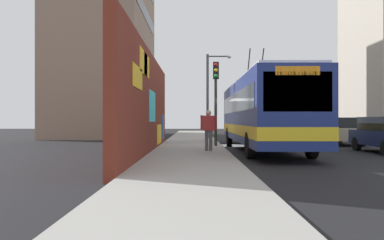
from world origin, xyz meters
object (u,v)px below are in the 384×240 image
(parked_car_champagne, at_px, (335,130))
(pedestrian_at_curb, at_px, (209,127))
(city_bus, at_px, (261,111))
(traffic_light, at_px, (216,89))
(street_lamp, at_px, (211,89))

(parked_car_champagne, bearing_deg, pedestrian_at_curb, 129.66)
(city_bus, height_order, traffic_light, city_bus)
(traffic_light, bearing_deg, city_bus, -105.15)
(parked_car_champagne, height_order, street_lamp, street_lamp)
(pedestrian_at_curb, bearing_deg, traffic_light, -9.51)
(parked_car_champagne, bearing_deg, traffic_light, 116.49)
(pedestrian_at_curb, height_order, traffic_light, traffic_light)
(pedestrian_at_curb, bearing_deg, street_lamp, -3.07)
(pedestrian_at_curb, bearing_deg, parked_car_champagne, -50.34)
(parked_car_champagne, distance_m, traffic_light, 8.48)
(parked_car_champagne, xyz_separation_m, pedestrian_at_curb, (-6.49, 7.82, 0.32))
(traffic_light, xyz_separation_m, street_lamp, (8.13, -0.11, 0.67))
(parked_car_champagne, relative_size, street_lamp, 0.81)
(city_bus, height_order, street_lamp, street_lamp)
(parked_car_champagne, distance_m, pedestrian_at_curb, 10.17)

